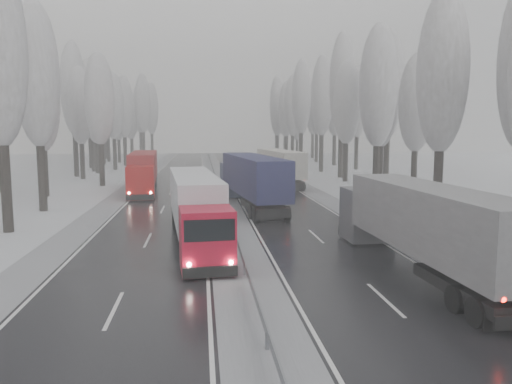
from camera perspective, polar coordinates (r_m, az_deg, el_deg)
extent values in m
plane|color=silver|center=(19.72, -0.29, -12.80)|extent=(260.00, 260.00, 0.00)
cube|color=black|center=(49.43, 2.12, -0.73)|extent=(7.50, 200.00, 0.03)
cube|color=black|center=(49.01, -10.12, -0.90)|extent=(7.50, 200.00, 0.03)
cube|color=#97999F|center=(48.94, -3.97, -0.81)|extent=(3.00, 200.00, 0.04)
cube|color=#97999F|center=(50.38, 7.70, -0.63)|extent=(2.40, 200.00, 0.04)
cube|color=#97999F|center=(49.59, -15.83, -0.96)|extent=(2.40, 200.00, 0.04)
cube|color=slate|center=(48.86, -3.98, -0.14)|extent=(0.06, 200.00, 0.32)
cube|color=slate|center=(15.91, 1.28, -16.65)|extent=(0.12, 0.12, 0.60)
cube|color=slate|center=(46.92, -3.88, -0.80)|extent=(0.12, 0.12, 0.60)
cube|color=slate|center=(78.73, -4.87, 2.36)|extent=(0.12, 0.12, 0.60)
cylinder|color=black|center=(38.30, 20.05, 0.78)|extent=(0.68, 0.68, 5.60)
ellipsoid|color=gray|center=(38.32, 20.56, 12.76)|extent=(3.60, 3.60, 11.45)
cylinder|color=black|center=(48.51, 13.55, 2.26)|extent=(0.68, 0.68, 5.62)
ellipsoid|color=gray|center=(48.54, 13.82, 11.74)|extent=(3.60, 3.60, 11.48)
cylinder|color=black|center=(54.30, 17.59, 2.25)|extent=(0.64, 0.64, 4.94)
ellipsoid|color=gray|center=(54.20, 17.87, 9.71)|extent=(3.60, 3.60, 10.09)
cylinder|color=black|center=(57.30, 13.98, 2.80)|extent=(0.66, 0.66, 5.32)
ellipsoid|color=gray|center=(57.27, 14.21, 10.41)|extent=(3.60, 3.60, 10.88)
cylinder|color=black|center=(61.79, 14.66, 3.54)|extent=(0.72, 0.72, 6.31)
ellipsoid|color=gray|center=(61.93, 14.92, 11.89)|extent=(3.60, 3.60, 12.90)
cylinder|color=black|center=(66.91, 10.19, 3.50)|extent=(0.67, 0.67, 5.38)
ellipsoid|color=gray|center=(66.89, 10.33, 10.08)|extent=(3.60, 3.60, 10.98)
cylinder|color=black|center=(72.71, 14.05, 3.37)|extent=(0.62, 0.62, 4.59)
ellipsoid|color=gray|center=(72.61, 14.21, 8.54)|extent=(3.60, 3.60, 9.39)
cylinder|color=black|center=(72.31, 9.65, 4.39)|extent=(0.76, 0.76, 6.95)
ellipsoid|color=gray|center=(72.55, 9.82, 12.25)|extent=(3.60, 3.60, 14.19)
cylinder|color=black|center=(78.26, 13.73, 4.36)|extent=(0.74, 0.74, 6.59)
ellipsoid|color=gray|center=(78.41, 13.94, 11.24)|extent=(3.60, 3.60, 13.46)
cylinder|color=black|center=(82.14, 7.46, 4.54)|extent=(0.72, 0.72, 6.37)
ellipsoid|color=gray|center=(82.26, 7.56, 10.88)|extent=(3.60, 3.60, 13.01)
cylinder|color=black|center=(87.93, 11.38, 4.49)|extent=(0.70, 0.70, 5.97)
ellipsoid|color=gray|center=(87.99, 11.52, 10.05)|extent=(3.60, 3.60, 12.20)
cylinder|color=black|center=(92.29, 5.14, 4.93)|extent=(0.74, 0.74, 6.65)
ellipsoid|color=gray|center=(92.43, 5.21, 10.82)|extent=(3.60, 3.60, 13.59)
cylinder|color=black|center=(97.89, 8.93, 4.84)|extent=(0.71, 0.71, 6.14)
ellipsoid|color=gray|center=(97.96, 9.02, 9.97)|extent=(3.60, 3.60, 12.54)
cylinder|color=black|center=(101.91, 4.18, 4.97)|extent=(0.71, 0.71, 6.05)
ellipsoid|color=gray|center=(101.96, 4.22, 9.83)|extent=(3.60, 3.60, 12.37)
cylinder|color=black|center=(107.03, 6.92, 5.10)|extent=(0.72, 0.72, 6.30)
ellipsoid|color=gray|center=(107.11, 6.99, 9.91)|extent=(3.60, 3.60, 12.87)
cylinder|color=black|center=(109.31, 3.50, 5.06)|extent=(0.70, 0.70, 5.88)
ellipsoid|color=gray|center=(109.34, 3.53, 9.46)|extent=(3.60, 3.60, 12.00)
cylinder|color=black|center=(113.83, 4.71, 4.87)|extent=(0.64, 0.64, 4.86)
ellipsoid|color=gray|center=(113.78, 4.75, 8.37)|extent=(3.60, 3.60, 9.92)
cylinder|color=black|center=(116.17, 2.46, 5.21)|extent=(0.70, 0.70, 5.98)
ellipsoid|color=gray|center=(116.21, 2.48, 9.42)|extent=(3.60, 3.60, 12.21)
cylinder|color=black|center=(121.82, 6.48, 5.31)|extent=(0.71, 0.71, 6.19)
ellipsoid|color=gray|center=(121.88, 6.54, 9.46)|extent=(3.60, 3.60, 12.64)
cylinder|color=black|center=(126.08, 2.37, 5.56)|extent=(0.75, 0.75, 6.86)
ellipsoid|color=gray|center=(126.21, 2.39, 10.01)|extent=(3.60, 3.60, 14.01)
cylinder|color=black|center=(131.26, 5.13, 5.31)|extent=(0.68, 0.68, 5.55)
ellipsoid|color=gray|center=(131.26, 5.17, 8.77)|extent=(3.60, 3.60, 11.33)
cylinder|color=black|center=(136.79, 2.40, 5.51)|extent=(0.71, 0.71, 6.09)
ellipsoid|color=gray|center=(136.83, 2.42, 9.16)|extent=(3.60, 3.60, 12.45)
cylinder|color=black|center=(141.19, 3.29, 5.43)|extent=(0.67, 0.67, 5.49)
ellipsoid|color=gray|center=(141.19, 3.31, 8.61)|extent=(3.60, 3.60, 11.21)
cylinder|color=black|center=(36.64, -26.67, 0.62)|extent=(0.71, 0.71, 6.14)
cylinder|color=black|center=(45.14, -23.27, 1.67)|extent=(0.69, 0.69, 5.83)
ellipsoid|color=gray|center=(45.22, -23.80, 12.24)|extent=(3.60, 3.60, 11.92)
cylinder|color=black|center=(55.12, -22.97, 2.14)|extent=(0.65, 0.65, 5.03)
ellipsoid|color=gray|center=(55.05, -23.33, 9.61)|extent=(3.60, 3.60, 10.28)
cylinder|color=black|center=(60.77, -27.11, 2.19)|extent=(0.63, 0.63, 4.73)
cylinder|color=black|center=(63.44, -17.22, 3.14)|extent=(0.67, 0.67, 5.44)
ellipsoid|color=gray|center=(63.43, -17.48, 10.15)|extent=(3.60, 3.60, 11.11)
cylinder|color=black|center=(69.21, -23.05, 3.31)|extent=(0.69, 0.69, 5.72)
ellipsoid|color=gray|center=(69.24, -23.38, 10.07)|extent=(3.60, 3.60, 11.69)
cylinder|color=black|center=(73.12, -19.23, 3.45)|extent=(0.66, 0.66, 5.23)
ellipsoid|color=gray|center=(73.08, -19.47, 9.30)|extent=(3.60, 3.60, 10.68)
cylinder|color=black|center=(77.38, -19.89, 4.12)|extent=(0.74, 0.74, 6.60)
ellipsoid|color=gray|center=(77.55, -20.18, 11.09)|extent=(3.60, 3.60, 13.49)
cylinder|color=black|center=(82.51, -17.67, 3.86)|extent=(0.65, 0.65, 5.16)
ellipsoid|color=gray|center=(82.47, -17.87, 8.98)|extent=(3.60, 3.60, 10.54)
cylinder|color=black|center=(86.68, -18.06, 4.19)|extent=(0.69, 0.69, 5.79)
ellipsoid|color=gray|center=(86.72, -18.28, 9.66)|extent=(3.60, 3.60, 11.84)
cylinder|color=black|center=(88.85, -15.83, 4.28)|extent=(0.68, 0.68, 5.64)
ellipsoid|color=gray|center=(88.87, -16.00, 9.48)|extent=(3.60, 3.60, 11.53)
cylinder|color=black|center=(93.67, -18.36, 4.60)|extent=(0.73, 0.73, 6.56)
ellipsoid|color=gray|center=(93.79, -18.59, 10.32)|extent=(3.60, 3.60, 13.40)
cylinder|color=black|center=(98.76, -14.72, 4.61)|extent=(0.69, 0.69, 5.79)
ellipsoid|color=gray|center=(98.79, -14.87, 9.41)|extent=(3.60, 3.60, 11.84)
cylinder|color=black|center=(103.48, -17.03, 4.87)|extent=(0.74, 0.74, 6.65)
ellipsoid|color=gray|center=(103.60, -17.22, 10.12)|extent=(3.60, 3.60, 13.58)
cylinder|color=black|center=(108.40, -15.37, 4.61)|extent=(0.65, 0.65, 5.12)
ellipsoid|color=gray|center=(108.37, -15.49, 8.48)|extent=(3.60, 3.60, 10.46)
cylinder|color=black|center=(112.81, -16.51, 4.84)|extent=(0.69, 0.69, 5.84)
ellipsoid|color=gray|center=(112.84, -16.66, 9.07)|extent=(3.60, 3.60, 11.92)
cylinder|color=black|center=(118.55, -12.71, 5.25)|extent=(0.74, 0.74, 6.67)
ellipsoid|color=gray|center=(118.66, -12.84, 9.86)|extent=(3.60, 3.60, 13.63)
cylinder|color=black|center=(123.84, -16.72, 5.11)|extent=(0.72, 0.72, 6.31)
ellipsoid|color=gray|center=(123.91, -16.87, 9.28)|extent=(3.60, 3.60, 12.88)
cylinder|color=black|center=(127.79, -11.79, 5.31)|extent=(0.72, 0.72, 6.29)
ellipsoid|color=gray|center=(127.85, -11.89, 9.33)|extent=(3.60, 3.60, 12.84)
cylinder|color=black|center=(132.42, -14.04, 4.99)|extent=(0.64, 0.64, 4.86)
ellipsoid|color=gray|center=(132.38, -14.13, 7.99)|extent=(3.60, 3.60, 9.92)
cylinder|color=black|center=(134.70, -13.02, 5.43)|extent=(0.74, 0.74, 6.63)
ellipsoid|color=gray|center=(134.80, -13.13, 9.45)|extent=(3.60, 3.60, 13.54)
cylinder|color=black|center=(139.03, -13.96, 5.27)|extent=(0.69, 0.69, 5.79)
ellipsoid|color=gray|center=(139.05, -14.06, 8.68)|extent=(3.60, 3.60, 11.82)
cube|color=#4E4E53|center=(30.97, 12.41, -2.41)|extent=(2.67, 2.77, 3.08)
cube|color=black|center=(32.06, 11.63, -0.77)|extent=(2.37, 0.19, 1.03)
cube|color=black|center=(32.47, 11.48, -4.16)|extent=(2.57, 0.25, 0.51)
cube|color=slate|center=(23.59, 19.40, -2.92)|extent=(3.12, 13.45, 2.88)
cube|color=black|center=(20.93, 23.96, -10.02)|extent=(2.47, 5.73, 0.46)
cylinder|color=black|center=(30.06, 10.98, -4.91)|extent=(0.40, 1.08, 1.07)
cylinder|color=black|center=(30.84, 14.78, -4.71)|extent=(0.40, 1.08, 1.07)
cylinder|color=black|center=(20.12, 21.91, -11.31)|extent=(0.40, 1.08, 1.07)
cylinder|color=black|center=(21.26, 27.03, -10.59)|extent=(0.40, 1.08, 1.07)
cylinder|color=black|center=(19.04, 23.98, -12.45)|extent=(0.40, 1.08, 1.07)
sphere|color=#FF0C05|center=(17.77, 26.78, -11.11)|extent=(0.21, 0.21, 0.21)
sphere|color=white|center=(32.11, 9.84, -3.50)|extent=(0.23, 0.23, 0.23)
sphere|color=white|center=(32.77, 13.09, -3.37)|extent=(0.23, 0.23, 0.23)
cube|color=#1F2B4E|center=(50.51, -2.46, 1.51)|extent=(3.10, 3.19, 3.33)
cube|color=black|center=(51.80, -2.75, 2.51)|extent=(2.55, 0.41, 1.11)
cube|color=black|center=(52.11, -2.75, 0.21)|extent=(2.77, 0.50, 0.55)
cube|color=#151639|center=(41.97, -0.26, 1.99)|extent=(4.53, 14.65, 3.10)
cube|color=black|center=(35.29, 2.38, -2.89)|extent=(2.55, 0.44, 0.50)
cube|color=black|center=(38.37, 1.07, -1.74)|extent=(3.15, 6.35, 0.50)
cube|color=black|center=(35.91, 2.11, -3.07)|extent=(2.54, 0.37, 0.67)
cylinder|color=black|center=(49.57, -3.58, -0.06)|extent=(0.52, 1.19, 1.15)
cylinder|color=black|center=(50.01, -0.95, 0.02)|extent=(0.52, 1.19, 1.15)
cylinder|color=black|center=(37.72, -0.48, -2.29)|extent=(0.52, 1.19, 1.15)
cylinder|color=black|center=(38.29, 2.92, -2.16)|extent=(0.52, 1.19, 1.15)
cylinder|color=black|center=(36.34, 0.02, -2.65)|extent=(0.52, 1.19, 1.15)
cylinder|color=black|center=(36.93, 3.54, -2.50)|extent=(0.52, 1.19, 1.15)
sphere|color=#FF0C05|center=(34.81, 0.75, -1.54)|extent=(0.22, 0.22, 0.22)
sphere|color=#FF0C05|center=(35.37, 4.06, -1.42)|extent=(0.22, 0.22, 0.22)
sphere|color=white|center=(51.92, -3.91, 0.67)|extent=(0.24, 0.24, 0.24)
sphere|color=white|center=(52.30, -1.63, 0.73)|extent=(0.24, 0.24, 0.24)
cube|color=#B5AFA1|center=(68.41, 0.98, 2.89)|extent=(2.89, 2.99, 3.16)
cube|color=black|center=(69.64, 0.73, 3.57)|extent=(2.42, 0.35, 1.05)
cube|color=black|center=(69.89, 0.71, 1.94)|extent=(2.63, 0.42, 0.53)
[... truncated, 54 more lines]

